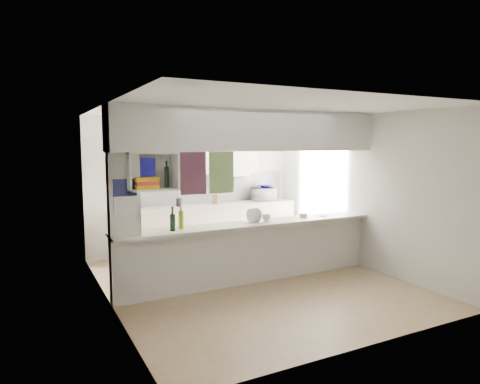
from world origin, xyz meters
TOP-DOWN VIEW (x-y plane):
  - floor at (0.00, 0.00)m, footprint 4.80×4.80m
  - ceiling at (0.00, 0.00)m, footprint 4.80×4.80m
  - wall_back at (0.00, 2.40)m, footprint 4.20×0.00m
  - wall_left at (-2.10, 0.00)m, footprint 0.00×4.80m
  - wall_right at (2.10, 0.00)m, footprint 0.00×4.80m
  - servery_partition at (-0.17, 0.00)m, footprint 4.20×0.50m
  - cubby_shelf at (-1.57, -0.06)m, footprint 0.65×0.35m
  - kitchen_run at (0.16, 2.14)m, footprint 3.60×0.63m
  - microwave at (1.46, 2.13)m, footprint 0.54×0.41m
  - bowl at (1.50, 2.13)m, footprint 0.23×0.23m
  - dish_rack at (0.09, 0.04)m, footprint 0.49×0.42m
  - cup at (0.23, -0.03)m, footprint 0.17×0.17m
  - wine_bottles at (-1.18, -0.01)m, footprint 0.22×0.15m
  - plastic_tubs at (1.03, 0.05)m, footprint 0.48×0.17m
  - utensil_jar at (-0.40, 2.15)m, footprint 0.11×0.11m
  - knife_block at (0.36, 2.18)m, footprint 0.11×0.10m

SIDE VIEW (x-z plane):
  - floor at x=0.00m, z-range 0.00..0.00m
  - kitchen_run at x=0.16m, z-range -0.29..1.95m
  - plastic_tubs at x=1.03m, z-range 0.92..0.98m
  - cup at x=0.23m, z-range 0.94..1.04m
  - utensil_jar at x=-0.40m, z-range 0.92..1.07m
  - dish_rack at x=0.09m, z-range 0.90..1.12m
  - knife_block at x=0.36m, z-range 0.92..1.10m
  - wine_bottles at x=-1.18m, z-range 0.87..1.23m
  - microwave at x=1.46m, z-range 0.92..1.19m
  - bowl at x=1.50m, z-range 1.19..1.24m
  - wall_back at x=0.00m, z-range -0.80..3.40m
  - wall_left at x=-2.10m, z-range -1.10..3.70m
  - wall_right at x=2.10m, z-range -1.10..3.70m
  - servery_partition at x=-0.17m, z-range 0.36..2.96m
  - cubby_shelf at x=-1.57m, z-range 1.46..1.96m
  - ceiling at x=0.00m, z-range 2.60..2.60m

